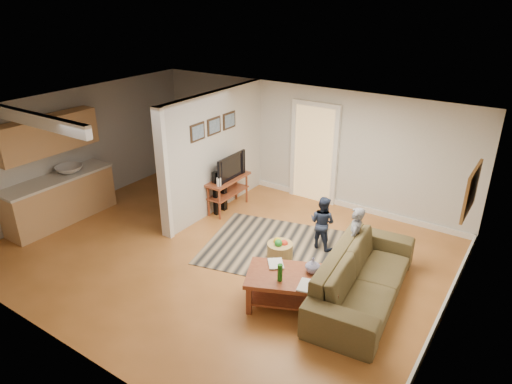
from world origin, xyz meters
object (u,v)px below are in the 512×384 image
(sofa, at_px, (361,298))
(speaker_left, at_px, (216,193))
(speaker_right, at_px, (224,187))
(coffee_table, at_px, (294,281))
(child, at_px, (351,270))
(toy_basket, at_px, (280,250))
(tv_console, at_px, (228,181))
(toddler, at_px, (321,247))

(sofa, bearing_deg, speaker_left, 68.54)
(speaker_right, bearing_deg, coffee_table, -30.79)
(speaker_right, xyz_separation_m, child, (3.17, -0.63, -0.52))
(speaker_left, xyz_separation_m, toy_basket, (1.98, -0.74, -0.31))
(speaker_left, bearing_deg, toy_basket, -12.81)
(tv_console, bearing_deg, speaker_right, -128.61)
(sofa, height_order, coffee_table, coffee_table)
(sofa, xyz_separation_m, coffee_table, (-0.80, -0.72, 0.41))
(sofa, height_order, tv_console, tv_console)
(coffee_table, height_order, speaker_right, speaker_right)
(toy_basket, height_order, child, child)
(coffee_table, bearing_deg, toy_basket, 129.83)
(speaker_right, relative_size, toddler, 1.03)
(toddler, bearing_deg, sofa, 145.75)
(speaker_right, bearing_deg, sofa, -14.89)
(coffee_table, distance_m, child, 1.45)
(coffee_table, relative_size, speaker_right, 1.48)
(toy_basket, distance_m, toddler, 0.88)
(child, distance_m, toddler, 0.85)
(sofa, relative_size, tv_console, 2.30)
(sofa, bearing_deg, coffee_table, 126.14)
(speaker_left, distance_m, speaker_right, 0.26)
(tv_console, xyz_separation_m, toddler, (2.35, -0.33, -0.65))
(toy_basket, distance_m, child, 1.25)
(sofa, xyz_separation_m, toy_basket, (-1.62, 0.27, 0.17))
(speaker_right, xyz_separation_m, toddler, (2.41, -0.25, -0.52))
(toy_basket, bearing_deg, speaker_left, 159.66)
(coffee_table, distance_m, speaker_left, 3.29)
(toy_basket, xyz_separation_m, toddler, (0.43, 0.75, -0.17))
(tv_console, height_order, toddler, tv_console)
(speaker_left, height_order, toy_basket, speaker_left)
(speaker_left, bearing_deg, sofa, -8.01)
(coffee_table, bearing_deg, speaker_right, 144.81)
(sofa, relative_size, coffee_table, 1.71)
(sofa, relative_size, child, 2.27)
(coffee_table, relative_size, toy_basket, 3.42)
(sofa, distance_m, speaker_right, 3.85)
(speaker_left, xyz_separation_m, toddler, (2.41, 0.01, -0.48))
(speaker_right, bearing_deg, toy_basket, -22.21)
(speaker_left, bearing_deg, speaker_right, 97.53)
(toy_basket, relative_size, child, 0.39)
(coffee_table, bearing_deg, child, 74.83)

